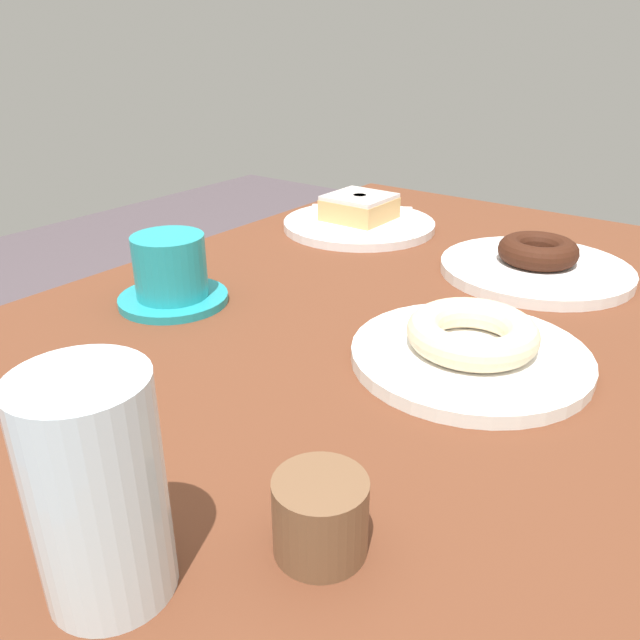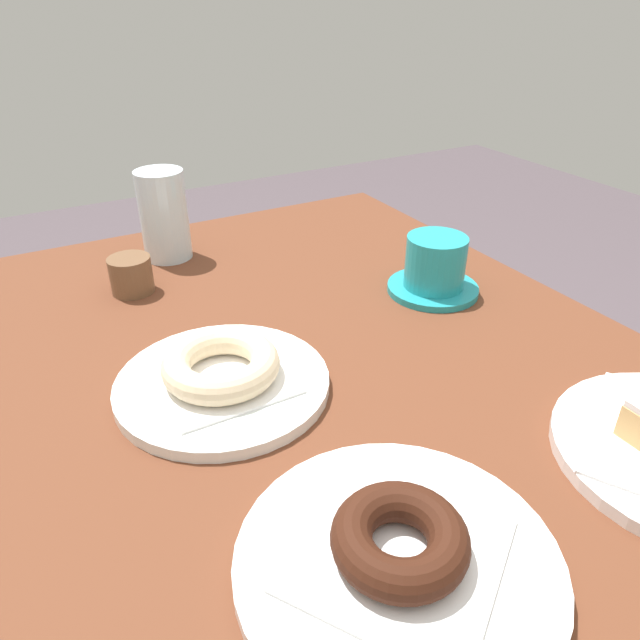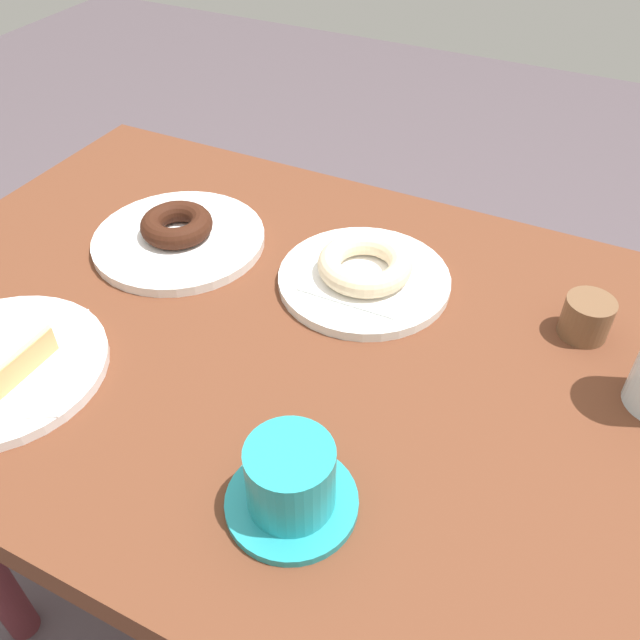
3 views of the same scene
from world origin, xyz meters
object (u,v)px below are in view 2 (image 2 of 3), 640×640
(plate_sugar_ring, at_px, (223,384))
(sugar_jar, at_px, (131,275))
(donut_sugar_ring, at_px, (221,364))
(coffee_cup, at_px, (435,267))
(donut_chocolate_ring, at_px, (400,539))
(water_glass, at_px, (164,215))
(plate_chocolate_ring, at_px, (397,562))

(plate_sugar_ring, xyz_separation_m, sugar_jar, (0.27, 0.03, 0.02))
(donut_sugar_ring, bearing_deg, plate_sugar_ring, 0.00)
(coffee_cup, bearing_deg, plate_sugar_ring, 102.07)
(donut_chocolate_ring, bearing_deg, sugar_jar, 6.34)
(water_glass, bearing_deg, donut_chocolate_ring, 178.42)
(sugar_jar, bearing_deg, coffee_cup, -119.04)
(plate_chocolate_ring, height_order, water_glass, water_glass)
(donut_chocolate_ring, bearing_deg, coffee_cup, -41.56)
(sugar_jar, bearing_deg, donut_chocolate_ring, -173.66)
(donut_chocolate_ring, relative_size, water_glass, 0.74)
(donut_sugar_ring, bearing_deg, plate_chocolate_ring, -173.08)
(coffee_cup, bearing_deg, sugar_jar, 60.96)
(donut_sugar_ring, distance_m, sugar_jar, 0.27)
(plate_sugar_ring, relative_size, water_glass, 1.66)
(donut_sugar_ring, xyz_separation_m, coffee_cup, (0.07, -0.33, 0.01))
(plate_chocolate_ring, height_order, plate_sugar_ring, same)
(donut_sugar_ring, height_order, coffee_cup, coffee_cup)
(plate_chocolate_ring, xyz_separation_m, coffee_cup, (0.34, -0.30, 0.03))
(donut_sugar_ring, bearing_deg, sugar_jar, 5.77)
(donut_chocolate_ring, distance_m, sugar_jar, 0.54)
(plate_chocolate_ring, bearing_deg, sugar_jar, 6.34)
(donut_chocolate_ring, relative_size, donut_sugar_ring, 0.82)
(plate_chocolate_ring, distance_m, donut_sugar_ring, 0.27)
(water_glass, relative_size, sugar_jar, 2.35)
(donut_sugar_ring, xyz_separation_m, sugar_jar, (0.27, 0.03, -0.01))
(donut_sugar_ring, relative_size, water_glass, 0.90)
(water_glass, distance_m, coffee_cup, 0.41)
(plate_chocolate_ring, distance_m, donut_chocolate_ring, 0.03)
(donut_chocolate_ring, xyz_separation_m, sugar_jar, (0.54, 0.06, -0.01))
(plate_chocolate_ring, xyz_separation_m, donut_chocolate_ring, (0.00, 0.00, 0.03))
(sugar_jar, bearing_deg, plate_sugar_ring, -174.23)
(donut_chocolate_ring, xyz_separation_m, donut_sugar_ring, (0.27, 0.03, -0.00))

